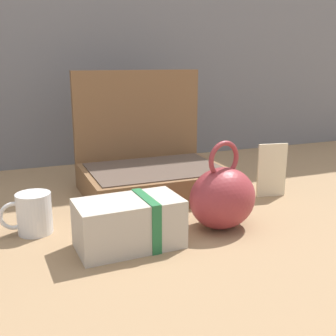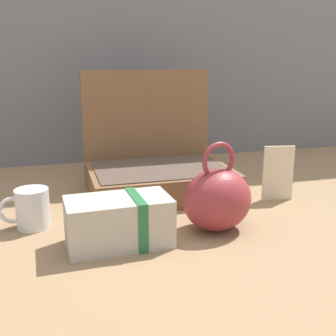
# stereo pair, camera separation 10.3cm
# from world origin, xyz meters

# --- Properties ---
(ground_plane) EXTENTS (6.00, 6.00, 0.00)m
(ground_plane) POSITION_xyz_m (0.00, 0.00, 0.00)
(ground_plane) COLOR #8C6D4C
(open_suitcase) EXTENTS (0.39, 0.31, 0.34)m
(open_suitcase) POSITION_xyz_m (0.02, 0.15, 0.07)
(open_suitcase) COLOR brown
(open_suitcase) RESTS_ON ground_plane
(teal_pouch_handbag) EXTENTS (0.18, 0.16, 0.20)m
(teal_pouch_handbag) POSITION_xyz_m (0.08, -0.18, 0.07)
(teal_pouch_handbag) COLOR maroon
(teal_pouch_handbag) RESTS_ON ground_plane
(cream_toiletry_bag) EXTENTS (0.22, 0.12, 0.10)m
(cream_toiletry_bag) POSITION_xyz_m (-0.14, -0.19, 0.05)
(cream_toiletry_bag) COLOR #B2A899
(cream_toiletry_bag) RESTS_ON ground_plane
(coffee_mug) EXTENTS (0.11, 0.08, 0.09)m
(coffee_mug) POSITION_xyz_m (-0.32, -0.05, 0.05)
(coffee_mug) COLOR silver
(coffee_mug) RESTS_ON ground_plane
(info_card_left) EXTENTS (0.08, 0.02, 0.15)m
(info_card_left) POSITION_xyz_m (0.32, -0.03, 0.08)
(info_card_left) COLOR beige
(info_card_left) RESTS_ON ground_plane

